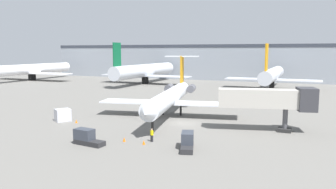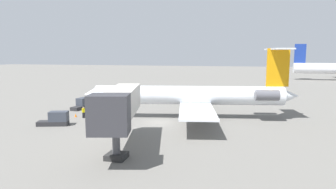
% 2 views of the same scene
% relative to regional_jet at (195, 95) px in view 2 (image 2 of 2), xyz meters
% --- Properties ---
extents(ground_plane, '(400.00, 400.00, 0.10)m').
position_rel_regional_jet_xyz_m(ground_plane, '(3.80, -4.36, -3.55)').
color(ground_plane, '#66635E').
extents(regional_jet, '(25.23, 31.69, 10.32)m').
position_rel_regional_jet_xyz_m(regional_jet, '(0.00, 0.00, 0.00)').
color(regional_jet, silver).
rests_on(regional_jet, ground_plane).
extents(jet_bridge, '(13.58, 5.89, 6.30)m').
position_rel_regional_jet_xyz_m(jet_bridge, '(17.40, -4.63, 1.09)').
color(jet_bridge, '#B7B2A8').
rests_on(jet_bridge, ground_plane).
extents(ground_crew_marshaller, '(0.47, 0.46, 1.69)m').
position_rel_regional_jet_xyz_m(ground_crew_marshaller, '(3.93, -16.13, -2.65)').
color(ground_crew_marshaller, black).
rests_on(ground_crew_marshaller, ground_plane).
extents(baggage_tug_lead, '(2.50, 4.23, 1.90)m').
position_rel_regional_jet_xyz_m(baggage_tug_lead, '(9.06, -17.28, -2.67)').
color(baggage_tug_lead, '#262628').
rests_on(baggage_tug_lead, ground_plane).
extents(baggage_tug_trailing, '(4.14, 1.87, 1.90)m').
position_rel_regional_jet_xyz_m(baggage_tug_trailing, '(-2.92, -20.27, -2.67)').
color(baggage_tug_trailing, '#262628').
rests_on(baggage_tug_trailing, ground_plane).
extents(cargo_container_uld, '(2.91, 3.00, 1.99)m').
position_rel_regional_jet_xyz_m(cargo_container_uld, '(-14.73, -10.43, -2.51)').
color(cargo_container_uld, silver).
rests_on(cargo_container_uld, ground_plane).
extents(traffic_cone_near, '(0.36, 0.36, 0.55)m').
position_rel_regional_jet_xyz_m(traffic_cone_near, '(3.57, -17.68, -3.23)').
color(traffic_cone_near, orange).
rests_on(traffic_cone_near, ground_plane).
extents(traffic_cone_mid, '(0.36, 0.36, 0.55)m').
position_rel_regional_jet_xyz_m(traffic_cone_mid, '(-11.78, -10.81, -3.23)').
color(traffic_cone_mid, orange).
rests_on(traffic_cone_mid, ground_plane).
extents(traffic_cone_far, '(0.36, 0.36, 0.55)m').
position_rel_regional_jet_xyz_m(traffic_cone_far, '(0.68, -17.42, -3.23)').
color(traffic_cone_far, orange).
rests_on(traffic_cone_far, ground_plane).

